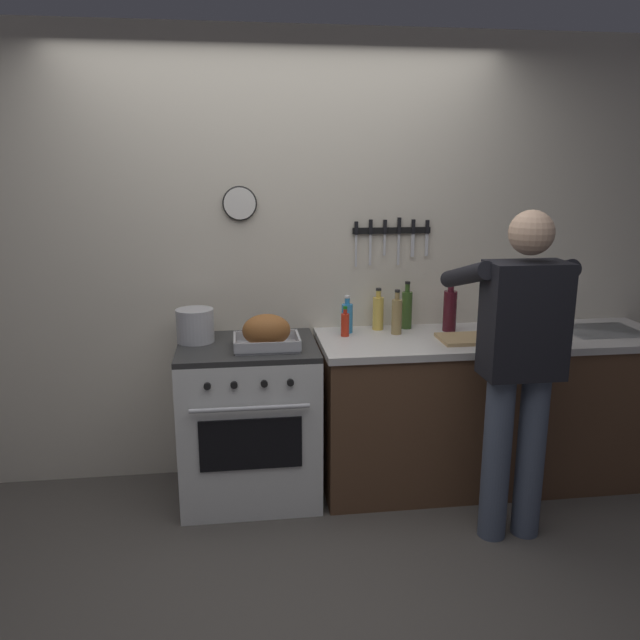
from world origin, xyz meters
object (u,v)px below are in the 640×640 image
(bottle_dish_soap, at_px, (347,317))
(bottle_vinegar, at_px, (397,316))
(stove, at_px, (249,421))
(cutting_board, at_px, (471,339))
(roasting_pan, at_px, (266,333))
(stock_pot, at_px, (195,325))
(bottle_wine_red, at_px, (450,310))
(bottle_cooking_oil, at_px, (378,312))
(person_cook, at_px, (519,357))
(bottle_hot_sauce, at_px, (345,324))
(bottle_olive_oil, at_px, (407,309))

(bottle_dish_soap, xyz_separation_m, bottle_vinegar, (0.28, -0.07, 0.02))
(stove, distance_m, cutting_board, 1.33)
(roasting_pan, xyz_separation_m, bottle_dish_soap, (0.48, 0.27, 0.01))
(stock_pot, relative_size, bottle_wine_red, 0.68)
(cutting_board, xyz_separation_m, bottle_cooking_oil, (-0.47, 0.31, 0.09))
(person_cook, relative_size, bottle_cooking_oil, 6.62)
(person_cook, height_order, bottle_dish_soap, person_cook)
(cutting_board, bearing_deg, stock_pot, 173.34)
(bottle_hot_sauce, bearing_deg, bottle_cooking_oil, 29.93)
(bottle_olive_oil, bearing_deg, bottle_dish_soap, -172.26)
(bottle_wine_red, bearing_deg, stock_pot, -178.38)
(bottle_vinegar, height_order, bottle_cooking_oil, bottle_vinegar)
(bottle_hot_sauce, bearing_deg, bottle_olive_oil, 18.09)
(bottle_hot_sauce, xyz_separation_m, bottle_dish_soap, (0.03, 0.08, 0.02))
(roasting_pan, relative_size, bottle_vinegar, 1.34)
(person_cook, xyz_separation_m, cutting_board, (-0.06, 0.49, -0.04))
(stove, relative_size, bottle_dish_soap, 4.07)
(cutting_board, relative_size, bottle_hot_sauce, 2.07)
(bottle_olive_oil, height_order, bottle_wine_red, bottle_wine_red)
(cutting_board, distance_m, bottle_wine_red, 0.26)
(stove, relative_size, roasting_pan, 2.56)
(roasting_pan, height_order, bottle_wine_red, bottle_wine_red)
(bottle_olive_oil, bearing_deg, stove, -166.67)
(roasting_pan, bearing_deg, stock_pot, 154.55)
(person_cook, xyz_separation_m, bottle_wine_red, (-0.11, 0.71, 0.08))
(person_cook, distance_m, bottle_olive_oil, 0.88)
(roasting_pan, bearing_deg, cutting_board, 0.23)
(bottle_olive_oil, relative_size, bottle_wine_red, 0.93)
(roasting_pan, distance_m, bottle_dish_soap, 0.55)
(stove, bearing_deg, bottle_olive_oil, 13.33)
(stove, relative_size, bottle_vinegar, 3.43)
(cutting_board, height_order, bottle_hot_sauce, bottle_hot_sauce)
(person_cook, distance_m, bottle_dish_soap, 1.04)
(bottle_wine_red, bearing_deg, roasting_pan, -168.33)
(cutting_board, bearing_deg, bottle_wine_red, 104.23)
(stock_pot, relative_size, cutting_board, 0.58)
(stock_pot, relative_size, bottle_hot_sauce, 1.19)
(roasting_pan, bearing_deg, bottle_dish_soap, 28.82)
(bottle_hot_sauce, bearing_deg, stove, -170.15)
(bottle_dish_soap, bearing_deg, bottle_cooking_oil, 13.81)
(stove, distance_m, bottle_vinegar, 1.04)
(person_cook, distance_m, roasting_pan, 1.30)
(stove, xyz_separation_m, bottle_cooking_oil, (0.78, 0.22, 0.55))
(bottle_wine_red, bearing_deg, person_cook, -80.98)
(roasting_pan, bearing_deg, bottle_vinegar, 14.42)
(bottle_cooking_oil, bearing_deg, stock_pot, -172.99)
(person_cook, relative_size, stock_pot, 8.00)
(bottle_vinegar, height_order, bottle_olive_oil, bottle_olive_oil)
(cutting_board, bearing_deg, bottle_dish_soap, 158.45)
(roasting_pan, bearing_deg, bottle_wine_red, 11.67)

